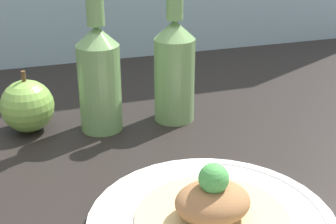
% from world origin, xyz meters
% --- Properties ---
extents(ground_plane, '(1.80, 1.10, 0.04)m').
position_xyz_m(ground_plane, '(0.00, 0.00, -0.02)').
color(ground_plane, black).
extents(plate, '(0.29, 0.29, 0.02)m').
position_xyz_m(plate, '(0.05, -0.17, 0.01)').
color(plate, white).
rests_on(plate, ground_plane).
extents(plated_food, '(0.18, 0.18, 0.07)m').
position_xyz_m(plated_food, '(0.05, -0.17, 0.04)').
color(plated_food, '#D6BC7F').
rests_on(plated_food, plate).
extents(cider_bottle_left, '(0.07, 0.07, 0.24)m').
position_xyz_m(cider_bottle_left, '(-0.02, 0.14, 0.10)').
color(cider_bottle_left, '#729E5B').
rests_on(cider_bottle_left, ground_plane).
extents(cider_bottle_right, '(0.07, 0.07, 0.24)m').
position_xyz_m(cider_bottle_right, '(0.11, 0.14, 0.10)').
color(cider_bottle_right, '#729E5B').
rests_on(cider_bottle_right, ground_plane).
extents(apple, '(0.09, 0.09, 0.10)m').
position_xyz_m(apple, '(-0.13, 0.17, 0.04)').
color(apple, '#84B74C').
rests_on(apple, ground_plane).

